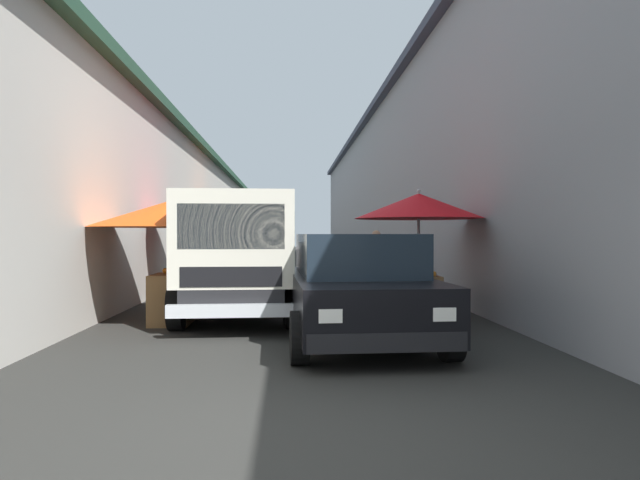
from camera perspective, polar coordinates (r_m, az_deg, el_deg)
ground at (r=17.27m, az=-2.78°, el=-4.19°), size 90.00×90.00×0.00m
building_left_whitewash at (r=20.56m, az=-21.98°, el=3.03°), size 49.80×7.50×4.64m
building_right_concrete at (r=20.71m, az=16.22°, el=5.56°), size 49.80×7.50×6.46m
fruit_stall_mid_lane at (r=12.65m, az=-12.04°, el=1.33°), size 2.44×2.44×2.17m
fruit_stall_near_right at (r=9.41m, az=-15.07°, el=1.68°), size 2.73×2.73×2.09m
fruit_stall_far_right at (r=19.37m, az=-9.50°, el=1.30°), size 2.13×2.13×2.40m
fruit_stall_far_left at (r=9.96m, az=10.12°, el=1.89°), size 2.31×2.31×2.25m
hatchback_car at (r=7.56m, az=3.80°, el=-4.79°), size 3.97×2.04×1.45m
delivery_truck at (r=9.12m, az=-8.49°, el=-1.96°), size 4.97×2.07×2.08m
vendor_by_crates at (r=13.48m, az=5.84°, el=-1.80°), size 0.36×0.58×1.54m
parked_scooter at (r=15.15m, az=5.24°, el=-3.17°), size 1.68×0.49×1.14m
plastic_stool at (r=16.17m, az=-8.04°, el=-3.37°), size 0.30×0.30×0.43m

